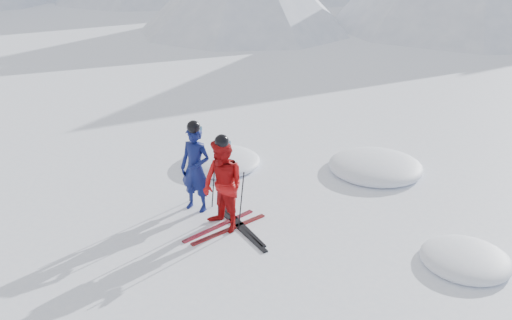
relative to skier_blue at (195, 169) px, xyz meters
The scene contains 12 objects.
ground 3.01m from the skier_blue, ahead, with size 160.00×160.00×0.00m, color white.
skier_blue is the anchor object (origin of this frame).
skier_red 0.98m from the skier_blue, 20.07° to the right, with size 0.87×0.68×1.78m, color #A80D0E.
pole_blue_left 0.45m from the skier_blue, 153.43° to the left, with size 0.02×0.02×1.18m, color black.
pole_blue_right 0.46m from the skier_blue, 45.00° to the left, with size 0.02×0.02×1.18m, color black.
pole_red_left 0.69m from the skier_blue, ahead, with size 0.02×0.02×1.19m, color black.
pole_red_right 1.27m from the skier_blue, ahead, with size 0.02×0.02×1.19m, color black.
ski_worn_left 1.23m from the skier_blue, 22.79° to the right, with size 0.09×1.70×0.03m, color black.
ski_worn_right 1.40m from the skier_blue, 17.91° to the right, with size 0.09×1.70×0.03m, color black.
ski_loose_a 1.47m from the skier_blue, ahead, with size 0.09×1.70×0.03m, color black.
ski_loose_b 1.57m from the skier_blue, 10.49° to the right, with size 0.09×1.70×0.03m, color black.
snow_lumps 3.32m from the skier_blue, 58.72° to the left, with size 7.71×4.66×0.48m.
Camera 1 is at (3.46, -7.59, 5.21)m, focal length 38.00 mm.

